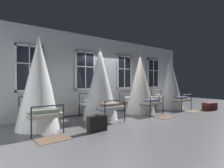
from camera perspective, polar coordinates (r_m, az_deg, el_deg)
The scene contains 12 objects.
ground at distance 7.55m, azimuth 2.86°, elevation -9.90°, with size 20.27×20.27×0.00m, color slate.
back_wall_with_windows at distance 8.33m, azimuth -2.23°, elevation 2.82°, with size 10.60×0.10×3.39m, color silver.
window_bank at distance 8.24m, azimuth -1.75°, elevation -2.20°, with size 7.54×0.10×2.61m.
cot_first at distance 5.82m, azimuth -22.30°, elevation 0.15°, with size 1.34×1.93×2.77m.
cot_second at distance 6.75m, azimuth -3.80°, elevation -0.03°, with size 1.34×1.93×2.69m.
cot_third at distance 8.15m, azimuth 8.94°, elevation -0.24°, with size 1.34×1.92×2.58m.
cot_fourth at distance 9.82m, azimuth 18.01°, elevation 0.30°, with size 1.34×1.92×2.72m.
rug_first at distance 4.77m, azimuth -18.22°, elevation -16.33°, with size 0.80×0.56×0.01m, color brown.
rug_third at distance 7.43m, azimuth 16.43°, elevation -10.08°, with size 0.80×0.56×0.01m, color brown.
rug_fourth at distance 9.27m, azimuth 24.59°, elevation -7.93°, with size 0.80×0.56×0.01m, color #8E7A5B.
suitcase_dark at distance 5.18m, azimuth -4.75°, elevation -12.41°, with size 0.57×0.23×0.47m.
travel_trunk at distance 10.13m, azimuth 28.70°, elevation -6.24°, with size 0.64×0.40×0.35m, color #5B231E.
Camera 1 is at (-4.78, -5.67, 1.41)m, focal length 28.65 mm.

